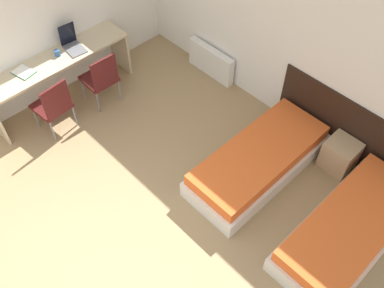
% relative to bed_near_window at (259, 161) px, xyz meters
% --- Properties ---
extents(ground_plane, '(20.00, 20.00, 0.00)m').
position_rel_bed_near_window_xyz_m(ground_plane, '(-0.60, -2.65, -0.21)').
color(ground_plane, '#9E7F56').
extents(wall_back, '(6.13, 0.05, 2.70)m').
position_rel_bed_near_window_xyz_m(wall_back, '(-0.60, 1.07, 1.14)').
color(wall_back, white).
rests_on(wall_back, ground_plane).
extents(wall_left, '(0.05, 4.70, 2.70)m').
position_rel_bed_near_window_xyz_m(wall_left, '(-3.19, -0.80, 1.14)').
color(wall_left, white).
rests_on(wall_left, ground_plane).
extents(headboard_panel, '(2.32, 0.03, 0.94)m').
position_rel_bed_near_window_xyz_m(headboard_panel, '(0.68, 1.03, 0.26)').
color(headboard_panel, black).
rests_on(headboard_panel, ground_plane).
extents(bed_near_window, '(0.85, 2.00, 0.43)m').
position_rel_bed_near_window_xyz_m(bed_near_window, '(0.00, 0.00, 0.00)').
color(bed_near_window, silver).
rests_on(bed_near_window, ground_plane).
extents(bed_near_door, '(0.85, 2.00, 0.43)m').
position_rel_bed_near_window_xyz_m(bed_near_door, '(1.37, 0.00, 0.00)').
color(bed_near_door, silver).
rests_on(bed_near_door, ground_plane).
extents(nightstand, '(0.40, 0.37, 0.46)m').
position_rel_bed_near_window_xyz_m(nightstand, '(0.68, 0.82, 0.03)').
color(nightstand, tan).
rests_on(nightstand, ground_plane).
extents(radiator, '(0.88, 0.12, 0.48)m').
position_rel_bed_near_window_xyz_m(radiator, '(-1.80, 0.95, 0.04)').
color(radiator, silver).
rests_on(radiator, ground_plane).
extents(desk, '(0.52, 2.19, 0.77)m').
position_rel_bed_near_window_xyz_m(desk, '(-2.91, -1.06, 0.40)').
color(desk, '#C6B28E').
rests_on(desk, ground_plane).
extents(chair_near_laptop, '(0.46, 0.46, 0.89)m').
position_rel_bed_near_window_xyz_m(chair_near_laptop, '(-2.45, -0.66, 0.28)').
color(chair_near_laptop, '#511919').
rests_on(chair_near_laptop, ground_plane).
extents(chair_near_notebook, '(0.48, 0.48, 0.89)m').
position_rel_bed_near_window_xyz_m(chair_near_notebook, '(-2.45, -1.45, 0.28)').
color(chair_near_notebook, '#511919').
rests_on(chair_near_notebook, ground_plane).
extents(laptop, '(0.36, 0.27, 0.35)m').
position_rel_bed_near_window_xyz_m(laptop, '(-2.94, -0.73, 0.64)').
color(laptop, slate).
rests_on(laptop, desk).
extents(open_notebook, '(0.33, 0.28, 0.02)m').
position_rel_bed_near_window_xyz_m(open_notebook, '(-2.96, -1.51, 0.58)').
color(open_notebook, '#236B3D').
rests_on(open_notebook, desk).
extents(mug, '(0.08, 0.08, 0.09)m').
position_rel_bed_near_window_xyz_m(mug, '(-2.94, -0.98, 0.61)').
color(mug, '#2D5184').
rests_on(mug, desk).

